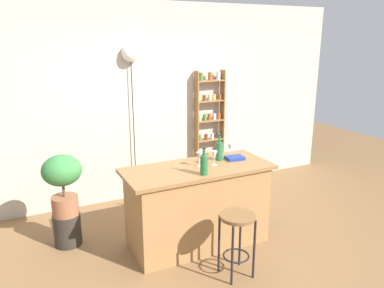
# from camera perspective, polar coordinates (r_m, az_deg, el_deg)

# --- Properties ---
(ground) EXTENTS (12.00, 12.00, 0.00)m
(ground) POSITION_cam_1_polar(r_m,az_deg,el_deg) (4.34, 2.71, -16.38)
(ground) COLOR brown
(back_wall) EXTENTS (6.40, 0.10, 2.80)m
(back_wall) POSITION_cam_1_polar(r_m,az_deg,el_deg) (5.53, -6.88, 6.23)
(back_wall) COLOR #BCB2A3
(back_wall) RESTS_ON ground
(kitchen_counter) EXTENTS (1.66, 0.71, 0.93)m
(kitchen_counter) POSITION_cam_1_polar(r_m,az_deg,el_deg) (4.35, 0.87, -9.26)
(kitchen_counter) COLOR #9E7042
(kitchen_counter) RESTS_ON ground
(bar_stool) EXTENTS (0.35, 0.35, 0.66)m
(bar_stool) POSITION_cam_1_polar(r_m,az_deg,el_deg) (3.81, 6.80, -12.79)
(bar_stool) COLOR black
(bar_stool) RESTS_ON ground
(spice_shelf) EXTENTS (0.47, 0.14, 1.84)m
(spice_shelf) POSITION_cam_1_polar(r_m,az_deg,el_deg) (5.89, 2.64, 2.23)
(spice_shelf) COLOR olive
(spice_shelf) RESTS_ON ground
(plant_stool) EXTENTS (0.31, 0.31, 0.37)m
(plant_stool) POSITION_cam_1_polar(r_m,az_deg,el_deg) (4.67, -18.28, -12.12)
(plant_stool) COLOR #2D2823
(plant_stool) RESTS_ON ground
(potted_plant) EXTENTS (0.43, 0.39, 0.70)m
(potted_plant) POSITION_cam_1_polar(r_m,az_deg,el_deg) (4.42, -18.97, -5.03)
(potted_plant) COLOR #935B3D
(potted_plant) RESTS_ON plant_stool
(bottle_soda_blue) EXTENTS (0.08, 0.08, 0.31)m
(bottle_soda_blue) POSITION_cam_1_polar(r_m,az_deg,el_deg) (4.38, 4.15, -1.00)
(bottle_soda_blue) COLOR #236638
(bottle_soda_blue) RESTS_ON kitchen_counter
(bottle_olive_oil) EXTENTS (0.08, 0.08, 0.30)m
(bottle_olive_oil) POSITION_cam_1_polar(r_m,az_deg,el_deg) (3.91, 1.83, -3.11)
(bottle_olive_oil) COLOR #236638
(bottle_olive_oil) RESTS_ON kitchen_counter
(wine_glass_left) EXTENTS (0.07, 0.07, 0.16)m
(wine_glass_left) POSITION_cam_1_polar(r_m,az_deg,el_deg) (4.21, 3.39, -1.68)
(wine_glass_left) COLOR silver
(wine_glass_left) RESTS_ON kitchen_counter
(wine_glass_center) EXTENTS (0.07, 0.07, 0.16)m
(wine_glass_center) POSITION_cam_1_polar(r_m,az_deg,el_deg) (4.16, 1.15, -1.87)
(wine_glass_center) COLOR silver
(wine_glass_center) RESTS_ON kitchen_counter
(wine_glass_right) EXTENTS (0.07, 0.07, 0.16)m
(wine_glass_right) POSITION_cam_1_polar(r_m,az_deg,el_deg) (4.52, 5.78, -0.49)
(wine_glass_right) COLOR silver
(wine_glass_right) RESTS_ON kitchen_counter
(cookbook) EXTENTS (0.22, 0.17, 0.03)m
(cookbook) POSITION_cam_1_polar(r_m,az_deg,el_deg) (4.45, 6.48, -2.10)
(cookbook) COLOR navy
(cookbook) RESTS_ON kitchen_counter
(pendant_globe_light) EXTENTS (0.25, 0.25, 2.23)m
(pendant_globe_light) POSITION_cam_1_polar(r_m,az_deg,el_deg) (5.28, -9.26, 13.20)
(pendant_globe_light) COLOR black
(pendant_globe_light) RESTS_ON ground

